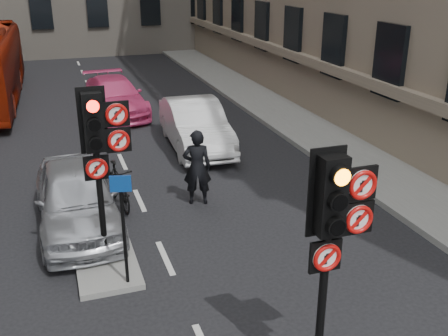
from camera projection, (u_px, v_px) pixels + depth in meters
pavement_right at (315, 128)px, 19.24m from camera, size 3.00×50.00×0.16m
centre_island at (107, 265)px, 10.57m from camera, size 1.20×2.00×0.12m
signal_near at (335, 220)px, 6.91m from camera, size 0.91×0.40×3.58m
signal_far at (100, 141)px, 9.62m from camera, size 0.91×0.40×3.58m
car_silver at (77, 197)px, 11.96m from camera, size 1.87×4.47×1.51m
car_white at (195, 125)px, 17.21m from camera, size 1.91×4.85×1.57m
car_pink at (115, 96)px, 21.16m from camera, size 2.39×5.08×1.43m
motorcycle at (118, 185)px, 13.12m from camera, size 0.76×1.89×1.11m
motorcyclist at (197, 167)px, 13.12m from camera, size 0.81×0.64×1.95m
info_sign at (123, 215)px, 9.40m from camera, size 0.38×0.15×2.19m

